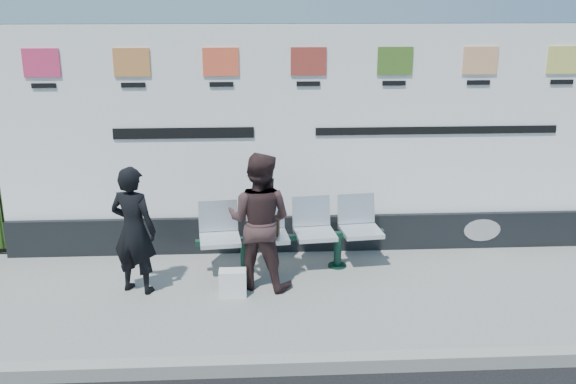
% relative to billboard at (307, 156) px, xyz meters
% --- Properties ---
extents(pavement, '(14.00, 3.00, 0.12)m').
position_rel_billboard_xyz_m(pavement, '(-0.50, -1.35, -1.36)').
color(pavement, gray).
rests_on(pavement, ground).
extents(kerb, '(14.00, 0.18, 0.14)m').
position_rel_billboard_xyz_m(kerb, '(-0.50, -2.85, -1.35)').
color(kerb, gray).
rests_on(kerb, ground).
extents(billboard, '(8.00, 0.30, 3.00)m').
position_rel_billboard_xyz_m(billboard, '(0.00, 0.00, 0.00)').
color(billboard, black).
rests_on(billboard, pavement).
extents(bench, '(2.33, 0.83, 0.49)m').
position_rel_billboard_xyz_m(bench, '(-0.25, -0.72, -1.06)').
color(bench, silver).
rests_on(bench, pavement).
extents(woman_left, '(0.65, 0.54, 1.52)m').
position_rel_billboard_xyz_m(woman_left, '(-2.10, -1.23, -0.54)').
color(woman_left, black).
rests_on(woman_left, pavement).
extents(woman_right, '(0.96, 0.86, 1.64)m').
position_rel_billboard_xyz_m(woman_right, '(-0.65, -1.16, -0.48)').
color(woman_right, '#382424').
rests_on(woman_right, pavement).
extents(handbag_brown, '(0.30, 0.18, 0.22)m').
position_rel_billboard_xyz_m(handbag_brown, '(-0.55, -0.75, -0.70)').
color(handbag_brown, black).
rests_on(handbag_brown, bench).
extents(carrier_bag_white, '(0.31, 0.19, 0.31)m').
position_rel_billboard_xyz_m(carrier_bag_white, '(-0.97, -1.42, -1.14)').
color(carrier_bag_white, silver).
rests_on(carrier_bag_white, pavement).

